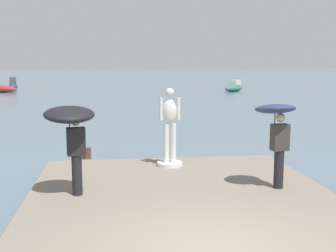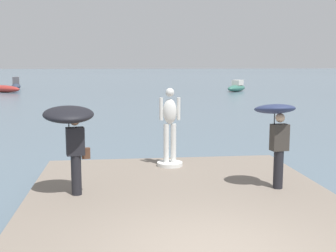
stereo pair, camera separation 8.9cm
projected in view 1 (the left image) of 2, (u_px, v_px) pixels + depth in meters
The scene contains 8 objects.
ground_plane at pixel (127, 94), 45.89m from camera, with size 400.00×400.00×0.00m, color slate.
pier at pixel (192, 222), 8.42m from camera, with size 6.69×9.72×0.40m, color slate.
statue_white_figure at pixel (170, 132), 12.03m from camera, with size 0.71×0.71×2.17m.
onlooker_left at pixel (71, 124), 9.26m from camera, with size 1.27×1.29×1.98m.
onlooker_right at pixel (277, 124), 9.80m from camera, with size 1.03×1.05×1.98m.
boat_near at pixel (234, 87), 49.78m from camera, with size 3.37×3.63×1.30m.
boat_mid at pixel (0, 89), 48.26m from camera, with size 4.92×4.09×0.78m.
boat_far at pixel (13, 85), 53.78m from camera, with size 2.09×5.26×1.52m.
Camera 1 is at (-1.48, -6.09, 3.24)m, focal length 46.64 mm.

